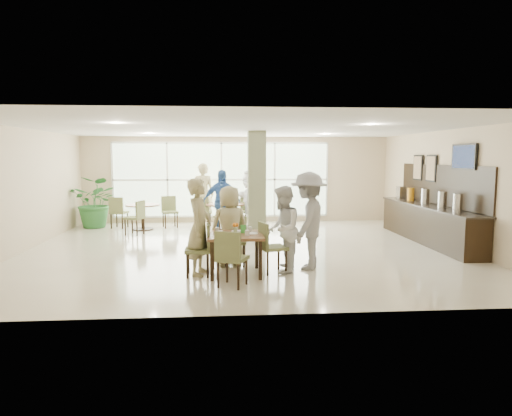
{
  "coord_description": "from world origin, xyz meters",
  "views": [
    {
      "loc": [
        -0.51,
        -10.51,
        2.16
      ],
      "look_at": [
        0.2,
        -1.2,
        1.1
      ],
      "focal_mm": 32.0,
      "sensor_mm": 36.0,
      "label": 1
    }
  ],
  "objects": [
    {
      "name": "framed_art_b",
      "position": [
        4.95,
        1.8,
        1.85
      ],
      "size": [
        0.05,
        0.55,
        0.7
      ],
      "color": "black",
      "rests_on": "ground"
    },
    {
      "name": "window_bank",
      "position": [
        -0.5,
        4.46,
        1.4
      ],
      "size": [
        7.0,
        0.04,
        7.0
      ],
      "color": "silver",
      "rests_on": "ground"
    },
    {
      "name": "tabletop_clutter",
      "position": [
        -0.25,
        -2.31,
        0.81
      ],
      "size": [
        0.78,
        0.8,
        0.21
      ],
      "color": "white",
      "rests_on": "main_table"
    },
    {
      "name": "adult_b",
      "position": [
        0.36,
        3.02,
        0.88
      ],
      "size": [
        1.12,
        1.77,
        1.76
      ],
      "primitive_type": "imported",
      "rotation": [
        0.0,
        0.0,
        -1.3
      ],
      "color": "white",
      "rests_on": "ground"
    },
    {
      "name": "teen_far",
      "position": [
        -0.35,
        -1.63,
        0.8
      ],
      "size": [
        0.87,
        0.64,
        1.59
      ],
      "primitive_type": "imported",
      "rotation": [
        0.0,
        0.0,
        3.45
      ],
      "color": "tan",
      "rests_on": "ground"
    },
    {
      "name": "wall_tv",
      "position": [
        4.94,
        -0.6,
        2.15
      ],
      "size": [
        0.06,
        1.0,
        0.58
      ],
      "color": "black",
      "rests_on": "ground"
    },
    {
      "name": "teen_standing",
      "position": [
        1.15,
        -1.97,
        0.94
      ],
      "size": [
        1.12,
        1.39,
        1.87
      ],
      "primitive_type": "imported",
      "rotation": [
        0.0,
        0.0,
        -1.99
      ],
      "color": "#9D9C9F",
      "rests_on": "ground"
    },
    {
      "name": "chairs_main_table",
      "position": [
        -0.27,
        -2.31,
        0.47
      ],
      "size": [
        1.9,
        2.04,
        0.95
      ],
      "color": "olive",
      "rests_on": "ground"
    },
    {
      "name": "teen_right",
      "position": [
        0.62,
        -2.21,
        0.81
      ],
      "size": [
        0.77,
        0.91,
        1.62
      ],
      "primitive_type": "imported",
      "rotation": [
        0.0,
        0.0,
        -1.8
      ],
      "color": "white",
      "rests_on": "ground"
    },
    {
      "name": "main_table",
      "position": [
        -0.26,
        -2.3,
        0.66
      ],
      "size": [
        1.0,
        1.0,
        0.75
      ],
      "color": "brown",
      "rests_on": "ground"
    },
    {
      "name": "framed_art_a",
      "position": [
        4.95,
        1.0,
        1.85
      ],
      "size": [
        0.05,
        0.55,
        0.7
      ],
      "color": "black",
      "rests_on": "ground"
    },
    {
      "name": "chairs_table_left",
      "position": [
        -2.86,
        3.02,
        0.47
      ],
      "size": [
        2.08,
        1.84,
        0.95
      ],
      "color": "olive",
      "rests_on": "ground"
    },
    {
      "name": "adult_standing",
      "position": [
        -1.09,
        3.86,
        0.98
      ],
      "size": [
        0.72,
        0.47,
        1.96
      ],
      "primitive_type": "imported",
      "rotation": [
        0.0,
        0.0,
        3.14
      ],
      "color": "tan",
      "rests_on": "ground"
    },
    {
      "name": "ground",
      "position": [
        0.0,
        0.0,
        0.0
      ],
      "size": [
        10.0,
        10.0,
        0.0
      ],
      "primitive_type": "plane",
      "color": "beige",
      "rests_on": "ground"
    },
    {
      "name": "potted_plant",
      "position": [
        -4.32,
        3.6,
        0.78
      ],
      "size": [
        1.69,
        1.69,
        1.56
      ],
      "primitive_type": "imported",
      "rotation": [
        0.0,
        0.0,
        -0.24
      ],
      "color": "#29682C",
      "rests_on": "ground"
    },
    {
      "name": "adult_a",
      "position": [
        -0.51,
        2.19,
        0.9
      ],
      "size": [
        1.09,
        0.66,
        1.79
      ],
      "primitive_type": "imported",
      "rotation": [
        0.0,
        0.0,
        -0.06
      ],
      "color": "#3A67AE",
      "rests_on": "ground"
    },
    {
      "name": "buffet_counter",
      "position": [
        4.7,
        0.51,
        0.55
      ],
      "size": [
        0.64,
        4.7,
        1.95
      ],
      "color": "black",
      "rests_on": "ground"
    },
    {
      "name": "round_table_right",
      "position": [
        -0.4,
        3.07,
        0.59
      ],
      "size": [
        1.16,
        1.16,
        0.75
      ],
      "color": "brown",
      "rests_on": "ground"
    },
    {
      "name": "teen_left",
      "position": [
        -0.92,
        -2.26,
        0.88
      ],
      "size": [
        0.56,
        0.72,
        1.77
      ],
      "primitive_type": "imported",
      "rotation": [
        0.0,
        0.0,
        1.34
      ],
      "color": "tan",
      "rests_on": "ground"
    },
    {
      "name": "round_table_left",
      "position": [
        -2.83,
        3.08,
        0.55
      ],
      "size": [
        1.0,
        1.0,
        0.75
      ],
      "color": "brown",
      "rests_on": "ground"
    },
    {
      "name": "chairs_table_right",
      "position": [
        -0.4,
        2.99,
        0.47
      ],
      "size": [
        1.96,
        1.85,
        0.95
      ],
      "color": "olive",
      "rests_on": "ground"
    },
    {
      "name": "room_shell",
      "position": [
        0.0,
        0.0,
        1.7
      ],
      "size": [
        10.0,
        10.0,
        10.0
      ],
      "color": "white",
      "rests_on": "ground"
    },
    {
      "name": "column",
      "position": [
        0.4,
        1.2,
        1.4
      ],
      "size": [
        0.45,
        0.45,
        2.8
      ],
      "primitive_type": "cube",
      "color": "#686E4D",
      "rests_on": "ground"
    }
  ]
}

